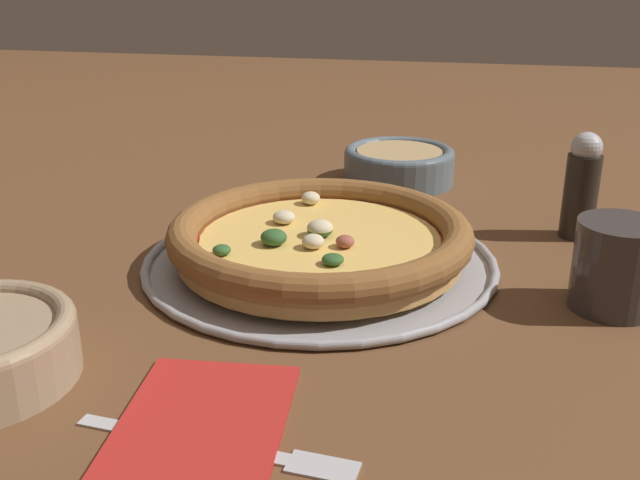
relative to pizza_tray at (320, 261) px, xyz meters
name	(u,v)px	position (x,y,z in m)	size (l,w,h in m)	color
ground_plane	(320,265)	(0.00, 0.00, 0.00)	(3.00, 3.00, 0.00)	brown
pizza_tray	(320,261)	(0.00, 0.00, 0.00)	(0.36, 0.36, 0.01)	#9E9EA3
pizza	(320,238)	(0.00, 0.00, 0.03)	(0.31, 0.31, 0.04)	tan
bowl_near	(399,163)	(0.31, -0.05, 0.02)	(0.15, 0.15, 0.05)	slate
drinking_cup	(617,266)	(-0.04, -0.28, 0.04)	(0.08, 0.08, 0.08)	#383333
napkin	(199,427)	(-0.29, 0.02, 0.00)	(0.18, 0.13, 0.01)	#B2231E
fork	(229,448)	(-0.31, 0.00, 0.00)	(0.04, 0.20, 0.00)	#B7B7BC
pepper_shaker	(582,186)	(0.14, -0.26, 0.05)	(0.04, 0.04, 0.12)	black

